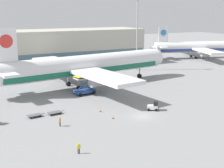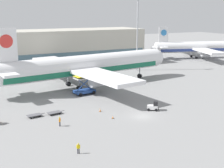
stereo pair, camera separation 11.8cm
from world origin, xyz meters
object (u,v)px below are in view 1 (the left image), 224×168
light_mast (137,28)px  scissor_lift_loader (84,87)px  airplane_main (84,66)px  airplane_distant (200,47)px  baggage_tug_mid (153,106)px  traffic_cone_far (100,110)px  ground_crew_far (79,148)px  traffic_cone_near (113,117)px  ground_crew_near (60,121)px  baggage_dolly_lead (34,115)px  baggage_dolly_second (54,113)px

light_mast → scissor_lift_loader: bearing=-142.8°
airplane_main → airplane_distant: (68.35, 27.76, -0.94)m
baggage_tug_mid → traffic_cone_far: bearing=-167.6°
airplane_distant → scissor_lift_loader: 79.90m
light_mast → scissor_lift_loader: size_ratio=4.73×
ground_crew_far → traffic_cone_near: 16.65m
baggage_tug_mid → ground_crew_near: (-20.95, -0.04, 0.20)m
baggage_dolly_lead → ground_crew_near: 7.94m
airplane_distant → baggage_dolly_lead: bearing=-134.6°
scissor_lift_loader → baggage_dolly_lead: bearing=-150.5°
baggage_dolly_second → ground_crew_far: size_ratio=2.25×
baggage_tug_mid → ground_crew_far: 25.28m
light_mast → traffic_cone_near: 55.31m
scissor_lift_loader → baggage_dolly_second: scissor_lift_loader is taller
airplane_distant → ground_crew_far: (-85.41, -67.31, -3.92)m
ground_crew_far → traffic_cone_near: ground_crew_far is taller
baggage_dolly_lead → traffic_cone_near: size_ratio=6.41×
airplane_distant → traffic_cone_near: 92.34m
baggage_dolly_second → traffic_cone_near: size_ratio=6.41×
airplane_main → baggage_dolly_second: 25.53m
traffic_cone_near → baggage_tug_mid: bearing=3.9°
traffic_cone_near → scissor_lift_loader: bearing=84.1°
airplane_main → airplane_distant: airplane_main is taller
baggage_dolly_lead → ground_crew_near: bearing=-75.2°
ground_crew_near → baggage_dolly_lead: bearing=59.7°
scissor_lift_loader → baggage_dolly_lead: (-15.81, -12.12, -1.50)m
baggage_tug_mid → baggage_dolly_second: baggage_tug_mid is taller
baggage_dolly_second → baggage_tug_mid: bearing=-27.3°
baggage_dolly_lead → ground_crew_far: 19.75m
baggage_tug_mid → traffic_cone_far: (-10.64, 4.35, -0.49)m
ground_crew_near → baggage_dolly_second: bearing=28.4°
baggage_tug_mid → light_mast: bearing=97.4°
scissor_lift_loader → traffic_cone_near: bearing=-103.8°
ground_crew_far → traffic_cone_far: size_ratio=2.13×
baggage_dolly_lead → ground_crew_near: ground_crew_near is taller
traffic_cone_near → traffic_cone_far: (-0.44, 5.04, 0.10)m
light_mast → traffic_cone_near: (-31.85, -42.74, -14.76)m
light_mast → airplane_main: light_mast is taller
traffic_cone_near → traffic_cone_far: bearing=95.0°
baggage_dolly_second → airplane_distant: bearing=22.4°
airplane_main → scissor_lift_loader: airplane_main is taller
traffic_cone_near → ground_crew_far: bearing=-135.4°
scissor_lift_loader → ground_crew_far: scissor_lift_loader is taller
airplane_distant → baggage_tug_mid: 83.96m
ground_crew_far → traffic_cone_far: (11.40, 16.72, -0.59)m
light_mast → airplane_main: bearing=-150.8°
airplane_distant → baggage_dolly_second: size_ratio=12.57×
ground_crew_near → traffic_cone_near: ground_crew_near is taller
airplane_main → baggage_dolly_second: size_ratio=15.35×
baggage_dolly_second → traffic_cone_far: size_ratio=4.78×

